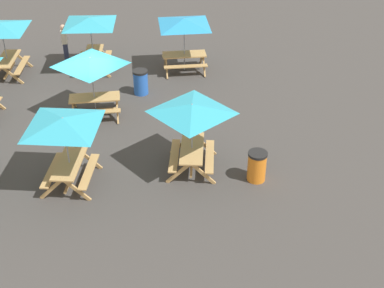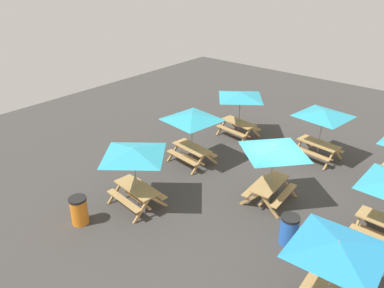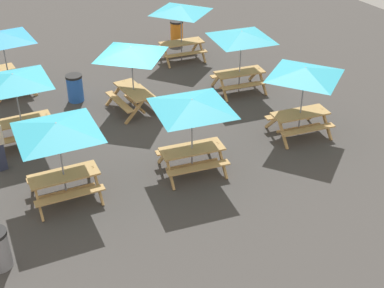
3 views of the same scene
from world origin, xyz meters
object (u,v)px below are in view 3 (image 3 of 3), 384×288
Objects in this scene: picnic_table_2 at (241,40)px; trash_bin_blue at (75,88)px; picnic_table_3 at (14,83)px; picnic_table_5 at (131,56)px; picnic_table_1 at (181,13)px; picnic_table_4 at (57,134)px; picnic_table_0 at (192,109)px; picnic_table_6 at (2,41)px; picnic_table_7 at (305,77)px; trash_bin_orange at (177,31)px.

picnic_table_2 reaches higher than trash_bin_blue.
picnic_table_3 is 3.89m from picnic_table_5.
picnic_table_4 is at bearing 51.92° from picnic_table_1.
picnic_table_0 is 0.99× the size of picnic_table_6.
picnic_table_3 is at bearing -37.05° from picnic_table_0.
picnic_table_2 is 4.03m from picnic_table_5.
picnic_table_0 is at bearing 51.84° from picnic_table_2.
picnic_table_0 is at bearing -3.73° from picnic_table_5.
picnic_table_1 is 0.83× the size of picnic_table_4.
picnic_table_6 is 3.03m from trash_bin_blue.
picnic_table_6 is at bearing 5.28° from picnic_table_1.
trash_bin_blue is at bearing -139.53° from picnic_table_5.
picnic_table_0 is 8.46m from picnic_table_6.
picnic_table_2 is at bearing -127.92° from picnic_table_0.
picnic_table_7 is (-0.50, 7.27, 0.00)m from picnic_table_1.
picnic_table_1 is at bearing -131.64° from picnic_table_4.
picnic_table_4 is 6.00m from trash_bin_blue.
picnic_table_1 is at bearing 129.35° from picnic_table_5.
picnic_table_5 and picnic_table_7 have the same top height.
picnic_table_5 reaches higher than trash_bin_orange.
picnic_table_5 is at bearing -129.66° from picnic_table_4.
trash_bin_blue is (1.58, -5.90, -1.49)m from picnic_table_0.
picnic_table_6 and picnic_table_7 have the same top height.
picnic_table_2 is 8.43m from picnic_table_6.
picnic_table_6 is (6.98, -0.18, 0.00)m from picnic_table_1.
picnic_table_5 is at bearing -81.83° from picnic_table_0.
trash_bin_orange is at bearing -127.64° from picnic_table_4.
picnic_table_3 is 1.00× the size of picnic_table_6.
picnic_table_4 is (3.55, -0.43, 0.00)m from picnic_table_0.
picnic_table_6 is at bearing -57.46° from picnic_table_0.
picnic_table_4 is 5.23m from picnic_table_5.
picnic_table_6 is at bearing -87.39° from picnic_table_4.
trash_bin_orange is at bearing -105.89° from picnic_table_0.
picnic_table_0 is 5.50m from picnic_table_3.
picnic_table_5 is at bearing 2.11° from picnic_table_2.
picnic_table_0 is at bearing 65.89° from trash_bin_orange.
picnic_table_7 is (-3.99, 4.00, 0.00)m from picnic_table_5.
picnic_table_5 is (-0.00, -4.27, 0.00)m from picnic_table_0.
picnic_table_6 is at bearing -19.23° from picnic_table_2.
picnic_table_1 and picnic_table_5 have the same top height.
picnic_table_7 is at bearing -168.00° from picnic_table_0.
picnic_table_5 is at bearing 42.93° from picnic_table_6.
picnic_table_6 is 8.04m from trash_bin_orange.
picnic_table_1 is 2.38× the size of trash_bin_orange.
trash_bin_orange is (-4.23, -9.44, -1.49)m from picnic_table_0.
picnic_table_5 is 1.00× the size of picnic_table_7.
picnic_table_3 is 2.88× the size of trash_bin_orange.
picnic_table_6 is at bearing 12.68° from trash_bin_orange.
picnic_table_1 is at bearing 69.17° from trash_bin_orange.
picnic_table_4 is 7.28m from picnic_table_6.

